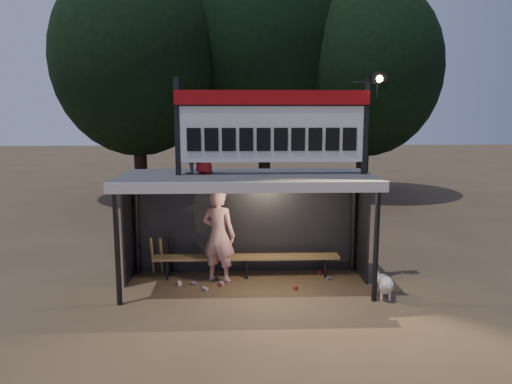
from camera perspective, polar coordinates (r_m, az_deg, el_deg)
ground at (r=10.48m, az=-1.02°, el=-10.68°), size 80.00×80.00×0.00m
player at (r=10.51m, az=-4.29°, el=-4.95°), size 0.86×0.72×1.99m
child_a at (r=10.11m, az=-7.47°, el=4.76°), size 0.58×0.57×0.95m
child_b at (r=10.03m, az=-5.92°, el=4.78°), size 0.55×0.52×0.95m
dugout_shelter at (r=10.23m, az=-1.08°, el=-0.45°), size 5.10×2.08×2.32m
scoreboard_assembly at (r=9.86m, az=2.19°, el=7.81°), size 4.10×0.27×1.99m
bench at (r=10.86m, az=-1.10°, el=-7.53°), size 4.00×0.35×0.48m
tree_left at (r=20.28m, az=-13.48°, el=14.63°), size 6.46×6.46×9.27m
tree_mid at (r=21.52m, az=1.00°, el=16.32°), size 7.22×7.22×10.36m
tree_right at (r=21.05m, az=12.42°, el=13.59°), size 6.08×6.08×8.72m
dog at (r=10.06m, az=14.40°, el=-10.16°), size 0.36×0.81×0.49m
bats at (r=11.24m, az=-10.76°, el=-7.12°), size 0.48×0.33×0.84m
litter at (r=10.56m, az=-1.03°, el=-10.30°), size 3.28×1.07×0.08m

